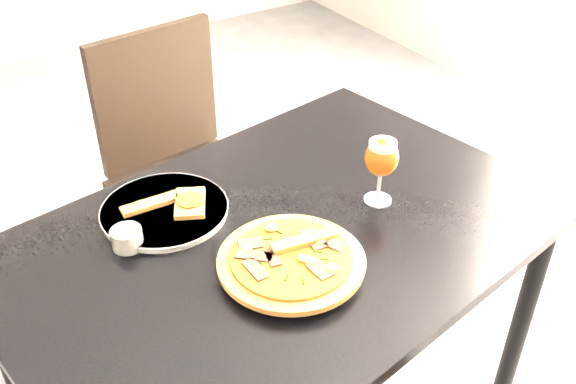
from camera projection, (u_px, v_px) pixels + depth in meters
dining_table at (284, 261)px, 1.44m from camera, size 1.32×1.00×0.75m
chair_far at (184, 169)px, 2.02m from camera, size 0.49×0.49×0.93m
plate_main at (296, 262)px, 1.29m from camera, size 0.32×0.32×0.01m
pizza at (291, 259)px, 1.27m from camera, size 0.29×0.29×0.03m
plate_second at (165, 210)px, 1.43m from camera, size 0.31×0.31×0.01m
crust_scraps at (177, 203)px, 1.43m from camera, size 0.20×0.13×0.02m
loose_crust at (236, 246)px, 1.33m from camera, size 0.10×0.08×0.01m
sauce_cup at (127, 238)px, 1.32m from camera, size 0.06×0.06×0.04m
beer_glass at (382, 158)px, 1.41m from camera, size 0.08×0.08×0.16m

